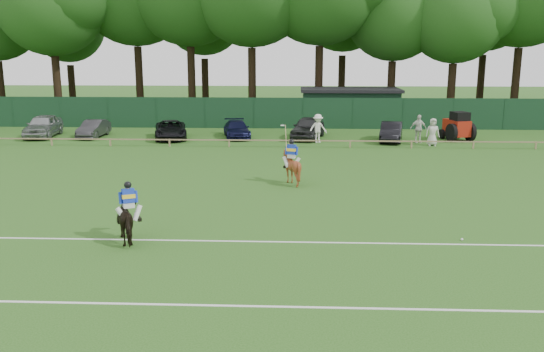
# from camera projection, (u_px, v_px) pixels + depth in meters

# --- Properties ---
(ground) EXTENTS (160.00, 160.00, 0.00)m
(ground) POSITION_uv_depth(u_px,v_px,m) (254.00, 232.00, 20.53)
(ground) COLOR #1E4C14
(ground) RESTS_ON ground
(horse_dark) EXTENTS (1.52, 1.95, 1.50)m
(horse_dark) POSITION_uv_depth(u_px,v_px,m) (130.00, 220.00, 19.46)
(horse_dark) COLOR black
(horse_dark) RESTS_ON ground
(horse_chestnut) EXTENTS (1.65, 1.76, 1.60)m
(horse_chestnut) POSITION_uv_depth(u_px,v_px,m) (291.00, 167.00, 27.72)
(horse_chestnut) COLOR brown
(horse_chestnut) RESTS_ON ground
(sedan_silver) EXTENTS (2.48, 5.01, 1.64)m
(sedan_silver) POSITION_uv_depth(u_px,v_px,m) (43.00, 126.00, 42.30)
(sedan_silver) COLOR #939798
(sedan_silver) RESTS_ON ground
(sedan_grey) EXTENTS (1.44, 3.86, 1.26)m
(sedan_grey) POSITION_uv_depth(u_px,v_px,m) (94.00, 129.00, 42.16)
(sedan_grey) COLOR #2E2D30
(sedan_grey) RESTS_ON ground
(suv_black) EXTENTS (3.15, 5.06, 1.31)m
(suv_black) POSITION_uv_depth(u_px,v_px,m) (171.00, 130.00, 41.40)
(suv_black) COLOR black
(suv_black) RESTS_ON ground
(sedan_navy) EXTENTS (2.53, 4.50, 1.23)m
(sedan_navy) POSITION_uv_depth(u_px,v_px,m) (237.00, 129.00, 41.94)
(sedan_navy) COLOR #101234
(sedan_navy) RESTS_ON ground
(hatch_grey) EXTENTS (2.88, 4.93, 1.58)m
(hatch_grey) POSITION_uv_depth(u_px,v_px,m) (308.00, 128.00, 41.51)
(hatch_grey) COLOR #2B2B2E
(hatch_grey) RESTS_ON ground
(estate_black) EXTENTS (2.22, 4.29, 1.35)m
(estate_black) POSITION_uv_depth(u_px,v_px,m) (391.00, 132.00, 40.31)
(estate_black) COLOR black
(estate_black) RESTS_ON ground
(spectator_left) EXTENTS (1.43, 1.08, 1.97)m
(spectator_left) POSITION_uv_depth(u_px,v_px,m) (318.00, 128.00, 39.72)
(spectator_left) COLOR silver
(spectator_left) RESTS_ON ground
(spectator_mid) EXTENTS (1.18, 0.58, 1.94)m
(spectator_mid) POSITION_uv_depth(u_px,v_px,m) (418.00, 129.00, 39.65)
(spectator_mid) COLOR silver
(spectator_mid) RESTS_ON ground
(spectator_right) EXTENTS (0.91, 0.61, 1.84)m
(spectator_right) POSITION_uv_depth(u_px,v_px,m) (433.00, 132.00, 38.48)
(spectator_right) COLOR beige
(spectator_right) RESTS_ON ground
(rider_dark) EXTENTS (0.89, 0.60, 1.41)m
(rider_dark) POSITION_uv_depth(u_px,v_px,m) (129.00, 200.00, 19.29)
(rider_dark) COLOR silver
(rider_dark) RESTS_ON ground
(rider_chestnut) EXTENTS (0.92, 0.72, 2.05)m
(rider_chestnut) POSITION_uv_depth(u_px,v_px,m) (291.00, 153.00, 27.55)
(rider_chestnut) COLOR silver
(rider_chestnut) RESTS_ON ground
(polo_ball) EXTENTS (0.09, 0.09, 0.09)m
(polo_ball) POSITION_uv_depth(u_px,v_px,m) (462.00, 239.00, 19.65)
(polo_ball) COLOR silver
(polo_ball) RESTS_ON ground
(pitch_lines) EXTENTS (60.00, 5.10, 0.01)m
(pitch_lines) POSITION_uv_depth(u_px,v_px,m) (246.00, 269.00, 17.12)
(pitch_lines) COLOR silver
(pitch_lines) RESTS_ON ground
(pitch_rail) EXTENTS (62.10, 0.10, 0.50)m
(pitch_rail) POSITION_uv_depth(u_px,v_px,m) (274.00, 140.00, 37.98)
(pitch_rail) COLOR #997F5B
(pitch_rail) RESTS_ON ground
(perimeter_fence) EXTENTS (92.08, 0.08, 2.50)m
(perimeter_fence) POSITION_uv_depth(u_px,v_px,m) (279.00, 113.00, 46.58)
(perimeter_fence) COLOR #14351E
(perimeter_fence) RESTS_ON ground
(utility_shed) EXTENTS (8.40, 4.40, 3.04)m
(utility_shed) POSITION_uv_depth(u_px,v_px,m) (350.00, 106.00, 49.19)
(utility_shed) COLOR #14331E
(utility_shed) RESTS_ON ground
(tree_row) EXTENTS (96.00, 12.00, 21.00)m
(tree_row) POSITION_uv_depth(u_px,v_px,m) (302.00, 117.00, 54.57)
(tree_row) COLOR #26561C
(tree_row) RESTS_ON ground
(tractor) EXTENTS (2.21, 2.78, 2.05)m
(tractor) POSITION_uv_depth(u_px,v_px,m) (458.00, 127.00, 40.61)
(tractor) COLOR #A01D0E
(tractor) RESTS_ON ground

